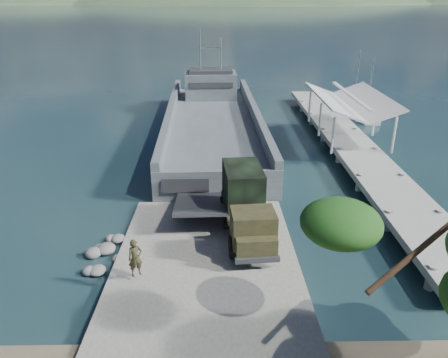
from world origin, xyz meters
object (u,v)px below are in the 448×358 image
(pier, at_px, (349,135))
(sailboat_far, at_px, (355,100))
(sailboat_near, at_px, (367,116))
(soldier, at_px, (136,265))
(military_truck, at_px, (246,204))
(landing_craft, at_px, (213,129))

(pier, height_order, sailboat_far, sailboat_far)
(pier, xyz_separation_m, sailboat_near, (5.50, 11.53, -1.22))
(pier, height_order, soldier, pier)
(sailboat_near, height_order, sailboat_far, sailboat_far)
(military_truck, bearing_deg, landing_craft, 91.19)
(landing_craft, height_order, soldier, landing_craft)
(military_truck, xyz_separation_m, soldier, (-5.78, -4.99, -0.82))
(soldier, height_order, sailboat_near, sailboat_near)
(landing_craft, relative_size, soldier, 18.66)
(pier, height_order, landing_craft, landing_craft)
(soldier, distance_m, sailboat_far, 46.51)
(landing_craft, height_order, sailboat_near, landing_craft)
(pier, bearing_deg, landing_craft, 159.66)
(landing_craft, height_order, military_truck, landing_craft)
(soldier, bearing_deg, landing_craft, 56.44)
(pier, bearing_deg, sailboat_far, 71.86)
(sailboat_far, bearing_deg, pier, -112.66)
(pier, relative_size, landing_craft, 1.19)
(landing_craft, xyz_separation_m, soldier, (-3.66, -25.30, 0.60))
(sailboat_near, bearing_deg, pier, -111.66)
(pier, height_order, sailboat_near, sailboat_near)
(sailboat_near, relative_size, sailboat_far, 0.99)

